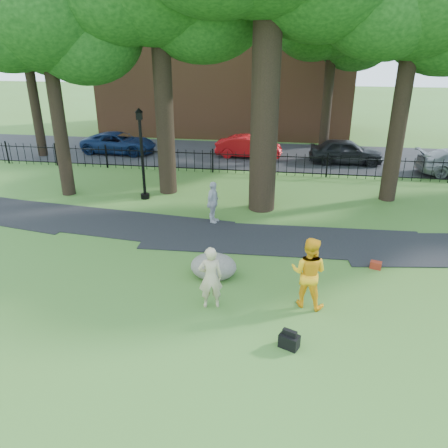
% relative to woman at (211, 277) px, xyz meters
% --- Properties ---
extents(ground, '(120.00, 120.00, 0.00)m').
position_rel_woman_xyz_m(ground, '(0.80, 0.58, -0.88)').
color(ground, '#416222').
rests_on(ground, ground).
extents(footpath, '(36.07, 3.85, 0.03)m').
position_rel_woman_xyz_m(footpath, '(1.80, 4.48, -0.88)').
color(footpath, black).
rests_on(footpath, ground).
extents(street, '(80.00, 7.00, 0.02)m').
position_rel_woman_xyz_m(street, '(0.80, 16.58, -0.88)').
color(street, black).
rests_on(street, ground).
extents(iron_fence, '(44.00, 0.04, 1.20)m').
position_rel_woman_xyz_m(iron_fence, '(0.80, 12.58, -0.28)').
color(iron_fence, black).
rests_on(iron_fence, ground).
extents(brick_building, '(18.00, 8.00, 12.00)m').
position_rel_woman_xyz_m(brick_building, '(-3.20, 24.58, 5.12)').
color(brick_building, brown).
rests_on(brick_building, ground).
extents(woman, '(0.74, 0.58, 1.77)m').
position_rel_woman_xyz_m(woman, '(0.00, 0.00, 0.00)').
color(woman, tan).
rests_on(woman, ground).
extents(man, '(1.14, 0.99, 1.99)m').
position_rel_woman_xyz_m(man, '(2.55, 0.47, 0.11)').
color(man, '#FFAE15').
rests_on(man, ground).
extents(pedestrian, '(0.61, 1.04, 1.67)m').
position_rel_woman_xyz_m(pedestrian, '(-0.96, 5.74, -0.05)').
color(pedestrian, '#B3B3B8').
rests_on(pedestrian, ground).
extents(boulder, '(1.52, 1.22, 0.81)m').
position_rel_woman_xyz_m(boulder, '(-0.20, 1.56, -0.48)').
color(boulder, '#686557').
rests_on(boulder, ground).
extents(lamppost, '(0.40, 0.40, 4.01)m').
position_rel_woman_xyz_m(lamppost, '(-4.49, 8.02, 1.08)').
color(lamppost, black).
rests_on(lamppost, ground).
extents(backpack, '(0.53, 0.44, 0.34)m').
position_rel_woman_xyz_m(backpack, '(2.12, -1.41, -0.71)').
color(backpack, black).
rests_on(backpack, ground).
extents(red_bag, '(0.39, 0.30, 0.23)m').
position_rel_woman_xyz_m(red_bag, '(4.76, 2.85, -0.77)').
color(red_bag, maroon).
rests_on(red_bag, ground).
extents(red_sedan, '(4.00, 1.64, 1.29)m').
position_rel_woman_xyz_m(red_sedan, '(-0.63, 16.08, -0.24)').
color(red_sedan, '#AF0D11').
rests_on(red_sedan, ground).
extents(navy_van, '(4.69, 2.34, 1.28)m').
position_rel_woman_xyz_m(navy_van, '(-8.77, 15.93, -0.25)').
color(navy_van, '#0D2045').
rests_on(navy_van, ground).
extents(grey_car, '(4.15, 1.71, 1.41)m').
position_rel_woman_xyz_m(grey_car, '(5.03, 15.57, -0.18)').
color(grey_car, black).
rests_on(grey_car, ground).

